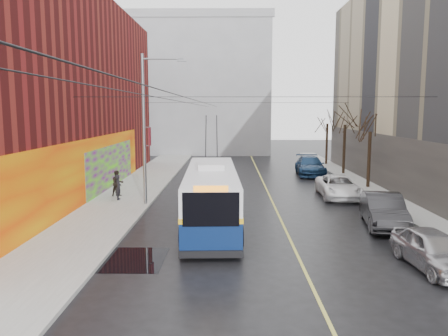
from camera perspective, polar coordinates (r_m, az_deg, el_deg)
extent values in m
plane|color=black|center=(16.89, 4.93, -12.34)|extent=(140.00, 140.00, 0.00)
cube|color=gray|center=(29.21, -12.75, -3.83)|extent=(4.00, 60.00, 0.15)
cube|color=gray|center=(30.19, 20.53, -3.75)|extent=(2.00, 60.00, 0.15)
cube|color=#BFB74C|center=(30.51, 5.83, -3.33)|extent=(0.12, 50.00, 0.01)
cube|color=#5D1212|center=(33.33, -25.95, 8.96)|extent=(12.00, 36.00, 14.00)
cube|color=#EA9E05|center=(27.53, -17.80, -0.62)|extent=(0.08, 28.00, 4.00)
cube|color=#75048B|center=(33.27, -14.45, 0.16)|extent=(0.06, 12.00, 3.20)
cube|color=#4C4742|center=(32.09, 21.12, 0.34)|extent=(0.06, 36.00, 4.00)
cube|color=gray|center=(61.12, -3.83, 10.58)|extent=(20.00, 12.00, 18.00)
cube|color=gray|center=(56.39, -4.41, 19.56)|extent=(20.50, 0.40, 1.00)
cylinder|color=slate|center=(26.37, -10.43, 4.73)|extent=(0.20, 0.20, 9.00)
cube|color=maroon|center=(26.32, -9.66, 4.09)|extent=(0.04, 0.60, 1.10)
cylinder|color=slate|center=(26.30, -8.01, 13.94)|extent=(2.40, 0.10, 0.10)
cube|color=slate|center=(26.15, -5.55, 13.79)|extent=(0.50, 0.22, 0.12)
cylinder|color=black|center=(30.95, -4.11, 8.38)|extent=(0.02, 60.00, 0.02)
cylinder|color=black|center=(30.89, -2.24, 8.39)|extent=(0.02, 60.00, 0.02)
cylinder|color=black|center=(21.89, 3.97, 9.26)|extent=(18.00, 0.02, 0.02)
cylinder|color=black|center=(37.87, 2.59, 8.53)|extent=(18.00, 0.02, 0.02)
cylinder|color=black|center=(33.64, 18.40, 0.95)|extent=(0.24, 0.24, 4.20)
cylinder|color=black|center=(40.32, 15.41, 2.29)|extent=(0.24, 0.24, 4.48)
cylinder|color=black|center=(47.10, 13.27, 3.01)|extent=(0.24, 0.24, 4.37)
cube|color=black|center=(17.63, -12.07, -11.61)|extent=(2.62, 2.97, 0.01)
ellipsoid|color=slate|center=(25.97, -1.68, 11.42)|extent=(0.44, 0.20, 0.12)
ellipsoid|color=slate|center=(25.45, -0.11, 11.29)|extent=(0.44, 0.20, 0.12)
ellipsoid|color=slate|center=(28.02, -1.90, 9.95)|extent=(0.44, 0.20, 0.12)
cube|color=#091C49|center=(22.13, -1.66, -5.13)|extent=(2.85, 11.27, 1.40)
cube|color=silver|center=(21.88, -1.67, -1.79)|extent=(2.85, 11.27, 1.21)
cube|color=gold|center=(21.99, -1.66, -3.35)|extent=(2.89, 11.31, 0.21)
cube|color=black|center=(16.41, -1.73, -5.44)|extent=(2.14, 0.12, 1.31)
cube|color=black|center=(27.44, -1.63, -0.18)|extent=(2.14, 0.12, 1.12)
cube|color=black|center=(21.93, -4.89, -2.04)|extent=(0.43, 10.25, 0.93)
cube|color=black|center=(21.92, 1.55, -2.02)|extent=(0.43, 10.25, 0.93)
cube|color=silver|center=(22.70, -1.67, 0.45)|extent=(1.41, 2.85, 0.28)
cube|color=black|center=(16.84, -1.70, -11.20)|extent=(2.43, 0.20, 0.28)
cylinder|color=black|center=(18.67, -5.45, -8.89)|extent=(0.32, 0.94, 0.93)
cylinder|color=black|center=(18.66, 2.09, -8.87)|extent=(0.32, 0.94, 0.93)
cylinder|color=black|center=(25.89, -4.32, -4.23)|extent=(0.32, 0.94, 0.93)
cylinder|color=black|center=(25.89, 1.06, -4.21)|extent=(0.32, 0.94, 0.93)
cylinder|color=black|center=(25.83, -2.38, 4.32)|extent=(0.18, 3.24, 2.29)
cylinder|color=black|center=(25.83, -0.93, 4.33)|extent=(0.18, 3.24, 2.29)
imported|color=#A5A5AA|center=(17.82, 25.65, -9.58)|extent=(2.00, 4.32, 1.43)
imported|color=#242426|center=(23.10, 20.10, -5.22)|extent=(2.51, 5.18, 1.64)
imported|color=white|center=(29.88, 14.71, -2.37)|extent=(2.56, 5.28, 1.45)
imported|color=navy|center=(39.62, 11.17, 0.28)|extent=(2.65, 5.85, 1.66)
imported|color=#A5A5A9|center=(36.85, -2.50, -0.16)|extent=(1.99, 4.75, 1.61)
imported|color=black|center=(28.22, -13.64, -2.45)|extent=(0.44, 0.62, 1.59)
imported|color=black|center=(29.36, -13.73, -1.97)|extent=(1.04, 1.01, 1.69)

